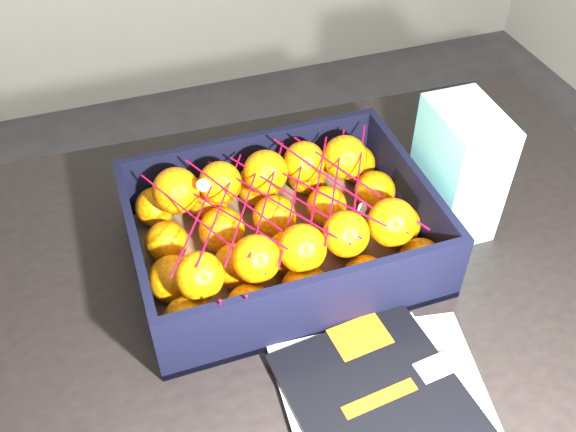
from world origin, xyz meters
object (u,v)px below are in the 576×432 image
object	(u,v)px
magazine_stack	(393,416)
produce_crate	(282,239)
table	(305,311)
retail_carton	(458,169)

from	to	relation	value
magazine_stack	produce_crate	distance (m)	0.31
table	magazine_stack	world-z (taller)	magazine_stack
table	produce_crate	bearing A→B (deg)	119.75
magazine_stack	retail_carton	world-z (taller)	retail_carton
produce_crate	retail_carton	size ratio (longest dim) A/B	2.11
produce_crate	retail_carton	xyz separation A→B (m)	(0.28, -0.01, 0.07)
table	produce_crate	distance (m)	0.14
magazine_stack	table	bearing A→B (deg)	93.42
produce_crate	retail_carton	world-z (taller)	retail_carton
table	retail_carton	size ratio (longest dim) A/B	5.97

